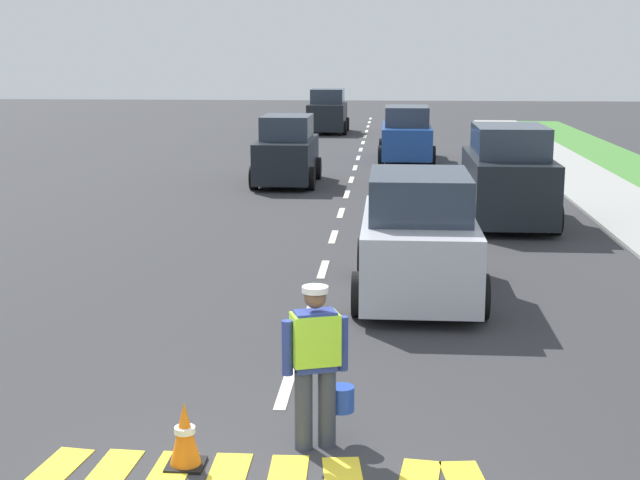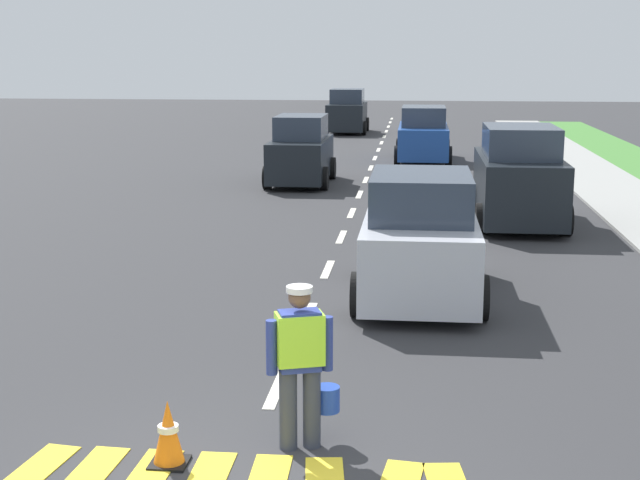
% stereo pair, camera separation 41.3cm
% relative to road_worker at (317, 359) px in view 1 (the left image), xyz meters
% --- Properties ---
extents(ground_plane, '(96.00, 96.00, 0.00)m').
position_rel_road_worker_xyz_m(ground_plane, '(-0.50, 19.90, -0.93)').
color(ground_plane, '#333335').
extents(lane_center_line, '(0.14, 46.40, 0.01)m').
position_rel_road_worker_xyz_m(lane_center_line, '(-0.50, 24.10, -0.93)').
color(lane_center_line, silver).
rests_on(lane_center_line, ground).
extents(road_worker, '(0.70, 0.53, 1.67)m').
position_rel_road_worker_xyz_m(road_worker, '(0.00, 0.00, 0.00)').
color(road_worker, '#383D4C').
rests_on(road_worker, ground).
extents(traffic_cone_near, '(0.36, 0.36, 0.65)m').
position_rel_road_worker_xyz_m(traffic_cone_near, '(-1.22, -0.53, -0.61)').
color(traffic_cone_near, black).
rests_on(traffic_cone_near, ground).
extents(car_oncoming_second, '(1.87, 3.84, 2.06)m').
position_rel_road_worker_xyz_m(car_oncoming_second, '(-2.40, 18.59, 0.02)').
color(car_oncoming_second, black).
rests_on(car_oncoming_second, ground).
extents(car_outgoing_ahead, '(2.03, 4.05, 2.03)m').
position_rel_road_worker_xyz_m(car_outgoing_ahead, '(1.16, 5.91, 0.01)').
color(car_outgoing_ahead, silver).
rests_on(car_outgoing_ahead, ground).
extents(car_oncoming_third, '(2.04, 3.91, 2.15)m').
position_rel_road_worker_xyz_m(car_oncoming_third, '(-2.41, 36.59, 0.07)').
color(car_oncoming_third, black).
rests_on(car_oncoming_third, ground).
extents(car_parked_far, '(2.05, 4.23, 2.27)m').
position_rel_road_worker_xyz_m(car_parked_far, '(3.41, 12.59, 0.13)').
color(car_parked_far, black).
rests_on(car_parked_far, ground).
extents(car_outgoing_far, '(2.02, 4.39, 1.99)m').
position_rel_road_worker_xyz_m(car_outgoing_far, '(1.28, 25.01, -0.01)').
color(car_outgoing_far, '#1E4799').
rests_on(car_outgoing_far, ground).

